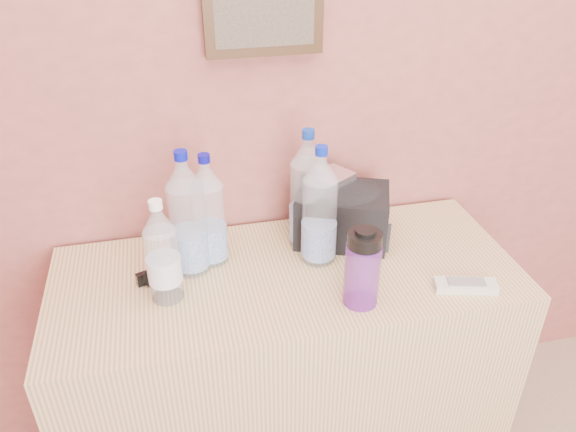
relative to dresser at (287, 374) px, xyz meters
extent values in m
plane|color=#B35B59|center=(0.22, 0.28, 0.97)|extent=(4.00, 0.00, 4.00)
cube|color=#9F7550|center=(0.00, 0.00, 0.00)|extent=(1.23, 0.51, 0.77)
cylinder|color=silver|center=(-0.24, 0.07, 0.53)|extent=(0.09, 0.09, 0.30)
cylinder|color=#080EB1|center=(-0.24, 0.07, 0.72)|extent=(0.03, 0.03, 0.02)
cylinder|color=white|center=(-0.19, 0.10, 0.52)|extent=(0.09, 0.09, 0.28)
cylinder|color=#0A0892|center=(-0.19, 0.10, 0.69)|extent=(0.03, 0.03, 0.02)
cylinder|color=white|center=(0.09, 0.12, 0.54)|extent=(0.09, 0.09, 0.30)
cylinder|color=#0D34A0|center=(0.09, 0.12, 0.72)|extent=(0.03, 0.03, 0.02)
cylinder|color=silver|center=(0.10, 0.04, 0.53)|extent=(0.09, 0.09, 0.29)
cylinder|color=#0924BB|center=(0.10, 0.04, 0.71)|extent=(0.03, 0.03, 0.02)
cylinder|color=white|center=(-0.31, -0.03, 0.50)|extent=(0.08, 0.08, 0.24)
cylinder|color=white|center=(-0.31, -0.03, 0.65)|extent=(0.03, 0.03, 0.02)
cylinder|color=#6F26A1|center=(0.15, -0.16, 0.47)|extent=(0.09, 0.09, 0.17)
cylinder|color=black|center=(0.15, -0.16, 0.57)|extent=(0.08, 0.08, 0.04)
cube|color=silver|center=(0.42, -0.17, 0.40)|extent=(0.16, 0.09, 0.02)
cube|color=silver|center=(0.16, 0.15, 0.57)|extent=(0.14, 0.13, 0.02)
camera|label=1|loc=(-0.27, -1.16, 1.28)|focal=35.00mm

